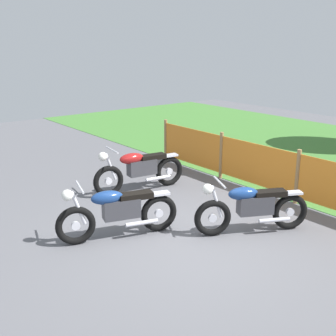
% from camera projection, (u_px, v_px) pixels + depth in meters
% --- Properties ---
extents(ground, '(24.00, 24.00, 0.02)m').
position_uv_depth(ground, '(196.00, 240.00, 6.75)').
color(ground, '#5B5B60').
extents(barrier_fence, '(8.11, 0.08, 1.05)m').
position_uv_depth(barrier_fence, '(297.00, 176.00, 8.09)').
color(barrier_fence, '#997547').
rests_on(barrier_fence, ground).
extents(motorcycle_lead, '(0.77, 1.89, 0.92)m').
position_uv_depth(motorcycle_lead, '(118.00, 211.00, 6.68)').
color(motorcycle_lead, black).
rests_on(motorcycle_lead, ground).
extents(motorcycle_trailing, '(0.99, 1.75, 0.90)m').
position_uv_depth(motorcycle_trailing, '(252.00, 207.00, 6.87)').
color(motorcycle_trailing, black).
rests_on(motorcycle_trailing, ground).
extents(motorcycle_third, '(0.65, 2.00, 0.95)m').
position_uv_depth(motorcycle_third, '(139.00, 169.00, 8.80)').
color(motorcycle_third, black).
rests_on(motorcycle_third, ground).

